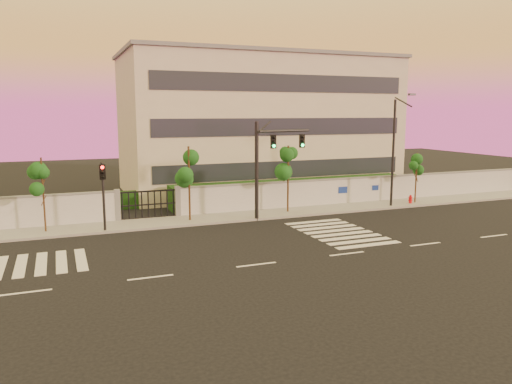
# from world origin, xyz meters

# --- Properties ---
(ground) EXTENTS (120.00, 120.00, 0.00)m
(ground) POSITION_xyz_m (0.00, 0.00, 0.00)
(ground) COLOR black
(ground) RESTS_ON ground
(sidewalk) EXTENTS (60.00, 3.00, 0.15)m
(sidewalk) POSITION_xyz_m (0.00, 10.50, 0.07)
(sidewalk) COLOR gray
(sidewalk) RESTS_ON ground
(perimeter_wall) EXTENTS (60.00, 0.36, 2.20)m
(perimeter_wall) POSITION_xyz_m (0.10, 12.00, 1.07)
(perimeter_wall) COLOR #B0B3B8
(perimeter_wall) RESTS_ON ground
(hedge_row) EXTENTS (41.00, 4.25, 1.80)m
(hedge_row) POSITION_xyz_m (1.17, 14.74, 0.82)
(hedge_row) COLOR black
(hedge_row) RESTS_ON ground
(institutional_building) EXTENTS (24.40, 12.40, 12.25)m
(institutional_building) POSITION_xyz_m (9.00, 21.99, 6.16)
(institutional_building) COLOR beige
(institutional_building) RESTS_ON ground
(road_markings) EXTENTS (57.00, 7.62, 0.02)m
(road_markings) POSITION_xyz_m (-1.58, 3.76, 0.01)
(road_markings) COLOR silver
(road_markings) RESTS_ON ground
(street_tree_c) EXTENTS (1.34, 1.06, 4.56)m
(street_tree_c) POSITION_xyz_m (-9.36, 10.38, 3.36)
(street_tree_c) COLOR #382314
(street_tree_c) RESTS_ON ground
(street_tree_d) EXTENTS (1.60, 1.28, 5.00)m
(street_tree_d) POSITION_xyz_m (-0.57, 10.29, 3.68)
(street_tree_d) COLOR #382314
(street_tree_d) RESTS_ON ground
(street_tree_e) EXTENTS (1.57, 1.25, 4.86)m
(street_tree_e) POSITION_xyz_m (6.65, 10.49, 3.58)
(street_tree_e) COLOR #382314
(street_tree_e) RESTS_ON ground
(street_tree_f) EXTENTS (1.40, 1.12, 4.06)m
(street_tree_f) POSITION_xyz_m (17.52, 10.06, 2.99)
(street_tree_f) COLOR #382314
(street_tree_f) RESTS_ON ground
(traffic_signal_main) EXTENTS (4.13, 0.97, 6.58)m
(traffic_signal_main) POSITION_xyz_m (4.51, 9.11, 4.16)
(traffic_signal_main) COLOR black
(traffic_signal_main) RESTS_ON ground
(traffic_signal_secondary) EXTENTS (0.33, 0.33, 4.25)m
(traffic_signal_secondary) POSITION_xyz_m (-6.07, 9.34, 2.70)
(traffic_signal_secondary) COLOR black
(traffic_signal_secondary) RESTS_ON ground
(streetlight_east) EXTENTS (0.51, 2.04, 8.48)m
(streetlight_east) POSITION_xyz_m (14.93, 9.48, 4.58)
(streetlight_east) COLOR black
(streetlight_east) RESTS_ON ground
(fire_hydrant) EXTENTS (0.32, 0.30, 0.81)m
(fire_hydrant) POSITION_xyz_m (16.92, 9.88, 0.40)
(fire_hydrant) COLOR red
(fire_hydrant) RESTS_ON ground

